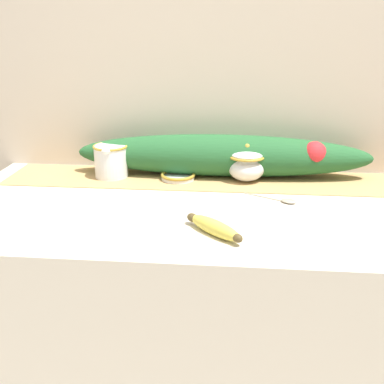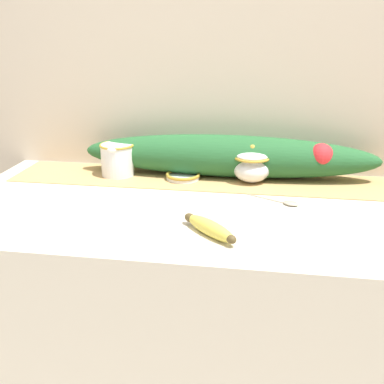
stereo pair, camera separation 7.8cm
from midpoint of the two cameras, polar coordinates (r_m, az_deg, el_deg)
countertop at (r=1.57m, az=1.33°, el=-17.54°), size 1.52×0.70×0.92m
back_wall at (r=1.64m, az=2.51°, el=12.23°), size 2.32×0.04×2.40m
table_runner at (r=1.55m, az=2.07°, el=1.42°), size 1.40×0.23×0.00m
cream_pitcher at (r=1.60m, az=-10.96°, el=3.78°), size 0.11×0.13×0.11m
sugar_bowl at (r=1.53m, az=5.04°, el=3.29°), size 0.12×0.12×0.12m
small_dish at (r=1.55m, az=-3.11°, el=1.87°), size 0.11×0.11×0.02m
banana at (r=1.16m, az=0.64°, el=-4.23°), size 0.15×0.15×0.04m
spoon at (r=1.38m, az=9.50°, el=-1.05°), size 0.15×0.09×0.01m
poinsettia_garland at (r=1.58m, az=2.26°, el=4.37°), size 0.97×0.15×0.14m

